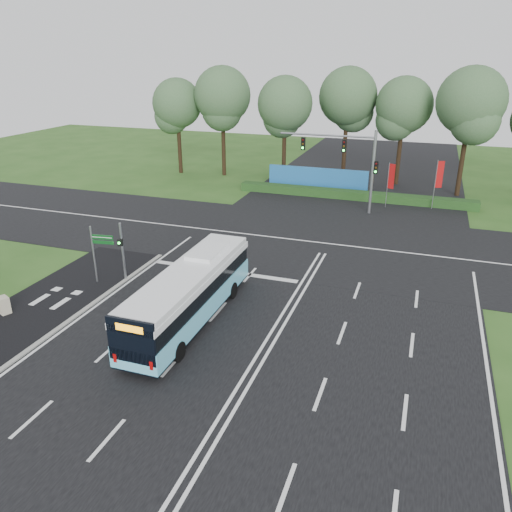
{
  "coord_description": "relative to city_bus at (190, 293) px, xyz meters",
  "views": [
    {
      "loc": [
        6.25,
        -21.41,
        12.76
      ],
      "look_at": [
        -1.86,
        2.0,
        2.66
      ],
      "focal_mm": 35.0,
      "sensor_mm": 36.0,
      "label": 1
    }
  ],
  "objects": [
    {
      "name": "city_bus",
      "position": [
        0.0,
        0.0,
        0.0
      ],
      "size": [
        2.37,
        10.87,
        3.12
      ],
      "rotation": [
        0.0,
        0.0,
        0.0
      ],
      "color": "#63C6E6",
      "rests_on": "ground"
    },
    {
      "name": "banner_flag_right",
      "position": [
        11.51,
        24.95,
        1.27
      ],
      "size": [
        0.6,
        0.28,
        4.34
      ],
      "rotation": [
        0.0,
        0.0,
        0.39
      ],
      "color": "gray",
      "rests_on": "ground"
    },
    {
      "name": "ground",
      "position": [
        4.24,
        1.27,
        -1.57
      ],
      "size": [
        120.0,
        120.0,
        0.0
      ],
      "primitive_type": "plane",
      "color": "#2A511B",
      "rests_on": "ground"
    },
    {
      "name": "hedge",
      "position": [
        4.24,
        25.77,
        -1.17
      ],
      "size": [
        22.0,
        1.2,
        0.8
      ],
      "primitive_type": "cube",
      "color": "#193B15",
      "rests_on": "ground"
    },
    {
      "name": "street_sign",
      "position": [
        -7.06,
        2.39,
        0.7
      ],
      "size": [
        1.38,
        0.27,
        3.56
      ],
      "rotation": [
        0.0,
        0.0,
        0.14
      ],
      "color": "gray",
      "rests_on": "ground"
    },
    {
      "name": "road_cross",
      "position": [
        4.24,
        13.27,
        -1.54
      ],
      "size": [
        120.0,
        14.0,
        0.05
      ],
      "primitive_type": "cube",
      "color": "black",
      "rests_on": "ground"
    },
    {
      "name": "blue_hoarding",
      "position": [
        0.24,
        28.27,
        -0.47
      ],
      "size": [
        10.0,
        0.3,
        2.2
      ],
      "primitive_type": "cube",
      "color": "#1F64AA",
      "rests_on": "ground"
    },
    {
      "name": "traffic_light_gantry",
      "position": [
        4.44,
        21.77,
        3.09
      ],
      "size": [
        8.41,
        0.28,
        7.0
      ],
      "color": "gray",
      "rests_on": "ground"
    },
    {
      "name": "pedestrian_signal",
      "position": [
        -5.96,
        3.16,
        0.42
      ],
      "size": [
        0.34,
        0.43,
        3.63
      ],
      "rotation": [
        0.0,
        0.0,
        0.41
      ],
      "color": "gray",
      "rests_on": "ground"
    },
    {
      "name": "eucalyptus_row",
      "position": [
        4.77,
        31.85,
        6.66
      ],
      "size": [
        47.9,
        9.85,
        11.85
      ],
      "color": "black",
      "rests_on": "ground"
    },
    {
      "name": "kerb_strip",
      "position": [
        -5.86,
        -1.73,
        -1.51
      ],
      "size": [
        0.25,
        18.0,
        0.12
      ],
      "primitive_type": "cube",
      "color": "gray",
      "rests_on": "ground"
    },
    {
      "name": "utility_cabinet",
      "position": [
        -9.61,
        -2.55,
        -1.08
      ],
      "size": [
        0.73,
        0.68,
        0.98
      ],
      "primitive_type": "cube",
      "rotation": [
        0.0,
        0.0,
        -0.41
      ],
      "color": "#B8AF94",
      "rests_on": "ground"
    },
    {
      "name": "bike_path",
      "position": [
        -8.26,
        -1.73,
        -1.54
      ],
      "size": [
        5.0,
        18.0,
        0.06
      ],
      "primitive_type": "cube",
      "color": "black",
      "rests_on": "ground"
    },
    {
      "name": "road_main",
      "position": [
        4.24,
        1.27,
        -1.55
      ],
      "size": [
        20.0,
        120.0,
        0.04
      ],
      "primitive_type": "cube",
      "color": "black",
      "rests_on": "ground"
    },
    {
      "name": "banner_flag_mid",
      "position": [
        7.59,
        23.92,
        1.08
      ],
      "size": [
        0.56,
        0.25,
        4.03
      ],
      "rotation": [
        0.0,
        0.0,
        -0.37
      ],
      "color": "gray",
      "rests_on": "ground"
    }
  ]
}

